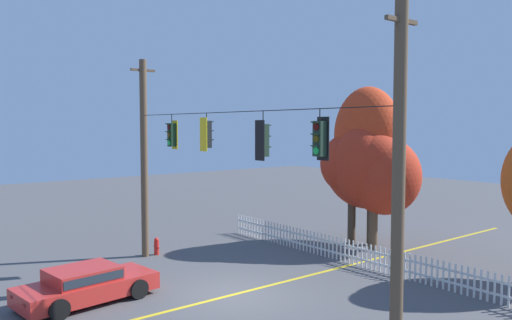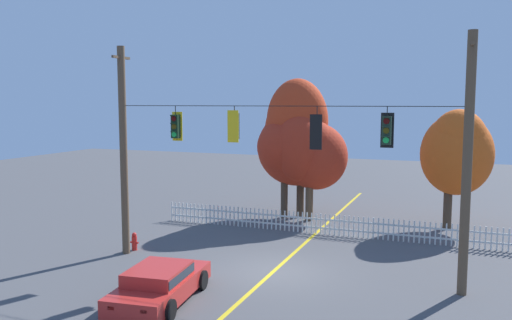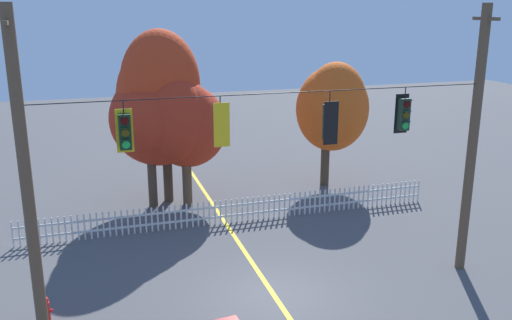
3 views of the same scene
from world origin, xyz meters
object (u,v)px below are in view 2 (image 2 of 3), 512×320
Objects in this scene: autumn_maple_far_west at (457,152)px; parked_car at (160,283)px; autumn_oak_far_east at (307,150)px; traffic_signal_eastbound_side at (387,130)px; fire_hydrant at (134,241)px; autumn_maple_mid at (296,134)px; traffic_signal_westbound_side at (234,126)px; traffic_signal_southbound_primary at (317,132)px; traffic_signal_northbound_secondary at (176,126)px; autumn_maple_near_fence at (293,146)px.

parked_car is at bearing -121.93° from autumn_maple_far_west.
autumn_oak_far_east is 0.96× the size of autumn_maple_far_west.
traffic_signal_eastbound_side is 0.31× the size of parked_car.
fire_hydrant is at bearing 131.55° from parked_car.
autumn_maple_mid is at bearing 63.40° from fire_hydrant.
traffic_signal_westbound_side is 6.96m from fire_hydrant.
autumn_oak_far_east is at bearing 85.15° from parked_car.
traffic_signal_southbound_primary is at bearing -72.29° from autumn_oak_far_east.
parked_car is (-1.09, -12.88, -3.12)m from autumn_oak_far_east.
traffic_signal_northbound_secondary is 0.98× the size of traffic_signal_eastbound_side.
traffic_signal_eastbound_side is 1.82× the size of fire_hydrant.
autumn_maple_far_west is (7.68, 9.46, -1.53)m from traffic_signal_westbound_side.
fire_hydrant is at bearing -116.58° from autumn_maple_near_fence.
autumn_oak_far_east is at bearing 57.95° from fire_hydrant.
traffic_signal_southbound_primary reaches higher than autumn_maple_near_fence.
traffic_signal_northbound_secondary is at bearing 112.57° from parked_car.
traffic_signal_northbound_secondary is 7.99m from traffic_signal_eastbound_side.
autumn_maple_mid is at bearing -178.95° from autumn_maple_far_west.
traffic_signal_eastbound_side is 8.85m from parked_car.
traffic_signal_northbound_secondary is at bearing -180.00° from traffic_signal_eastbound_side.
autumn_maple_near_fence is 7.71× the size of fire_hydrant.
traffic_signal_northbound_secondary is at bearing 179.57° from traffic_signal_westbound_side.
traffic_signal_westbound_side is 9.36m from autumn_maple_mid.
traffic_signal_northbound_secondary and traffic_signal_southbound_primary have the same top height.
autumn_oak_far_east is (0.33, 8.78, -1.61)m from traffic_signal_westbound_side.
autumn_oak_far_east is 7.39m from autumn_maple_far_west.
autumn_oak_far_east is at bearing 120.61° from traffic_signal_eastbound_side.
autumn_maple_far_west is 7.77× the size of fire_hydrant.
autumn_maple_far_west is (8.13, 0.15, -0.70)m from autumn_maple_mid.
autumn_maple_near_fence is 13.63m from parked_car.
autumn_oak_far_east reaches higher than fire_hydrant.
traffic_signal_southbound_primary is 1.09× the size of traffic_signal_eastbound_side.
traffic_signal_eastbound_side is at bearing -2.73° from fire_hydrant.
autumn_maple_mid is at bearing 62.50° from autumn_maple_near_fence.
parked_car is at bearing -48.45° from fire_hydrant.
traffic_signal_westbound_side is 0.97× the size of traffic_signal_eastbound_side.
parked_car is (-8.45, -13.55, -3.21)m from autumn_maple_far_west.
parked_car is at bearing -94.85° from autumn_oak_far_east.
fire_hydrant is (-4.85, 0.51, -4.96)m from traffic_signal_westbound_side.
parked_car is at bearing -133.59° from traffic_signal_southbound_primary.
fire_hydrant is at bearing -116.60° from autumn_maple_mid.
autumn_oak_far_east is at bearing 87.88° from traffic_signal_westbound_side.
traffic_signal_westbound_side is 0.89× the size of traffic_signal_southbound_primary.
traffic_signal_westbound_side reaches higher than autumn_maple_far_west.
traffic_signal_eastbound_side reaches higher than autumn_oak_far_east.
parked_car is (-0.23, -13.22, -3.29)m from autumn_maple_near_fence.
traffic_signal_southbound_primary is 0.26× the size of autumn_maple_near_fence.
traffic_signal_westbound_side and traffic_signal_eastbound_side have the same top height.
autumn_maple_mid is at bearing 77.67° from traffic_signal_northbound_secondary.
autumn_maple_far_west is at bearing 1.05° from autumn_maple_mid.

